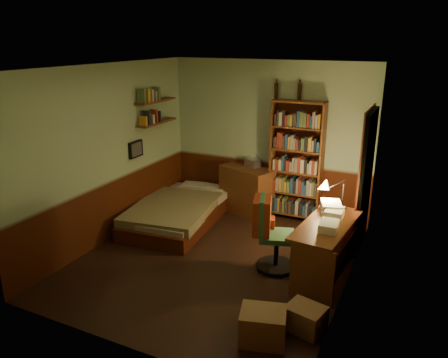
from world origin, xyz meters
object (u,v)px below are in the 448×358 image
at_px(dresser, 247,190).
at_px(mini_stereo, 253,163).
at_px(bookshelf, 296,162).
at_px(desk_lamp, 344,189).
at_px(cardboard_box_b, 305,318).
at_px(bed, 179,204).
at_px(office_chair, 277,237).
at_px(cardboard_box_a, 263,326).
at_px(desk, 325,249).

xyz_separation_m(dresser, mini_stereo, (0.06, 0.12, 0.47)).
distance_m(bookshelf, desk_lamp, 1.40).
bearing_deg(mini_stereo, cardboard_box_b, -35.36).
bearing_deg(bed, desk_lamp, -7.10).
distance_m(desk_lamp, office_chair, 1.12).
bearing_deg(cardboard_box_a, bed, 136.33).
bearing_deg(desk, mini_stereo, 140.81).
bearing_deg(dresser, bookshelf, 25.84).
xyz_separation_m(desk, cardboard_box_a, (-0.25, -1.56, -0.19)).
distance_m(mini_stereo, cardboard_box_a, 3.58).
distance_m(desk, desk_lamp, 0.87).
xyz_separation_m(mini_stereo, bookshelf, (0.78, -0.04, 0.12)).
distance_m(bed, mini_stereo, 1.45).
xyz_separation_m(mini_stereo, desk, (1.67, -1.65, -0.52)).
bearing_deg(desk, dresser, 144.01).
height_order(bed, cardboard_box_b, bed).
distance_m(bed, dresser, 1.21).
xyz_separation_m(dresser, cardboard_box_b, (1.82, -2.72, -0.27)).
distance_m(bed, desk_lamp, 2.72).
distance_m(bookshelf, office_chair, 1.83).
bearing_deg(desk_lamp, mini_stereo, 134.50).
distance_m(bed, cardboard_box_b, 3.25).
distance_m(dresser, office_chair, 1.99).
bearing_deg(mini_stereo, office_chair, -36.18).
bearing_deg(bed, cardboard_box_a, -49.37).
distance_m(mini_stereo, desk, 2.41).
bearing_deg(office_chair, bookshelf, 81.63).
bearing_deg(dresser, desk_lamp, -7.43).
xyz_separation_m(desk_lamp, cardboard_box_b, (0.03, -1.79, -0.86)).
bearing_deg(dresser, desk, -21.36).
bearing_deg(desk_lamp, dresser, 138.36).
height_order(bookshelf, cardboard_box_b, bookshelf).
xyz_separation_m(bed, desk, (2.57, -0.66, 0.05)).
bearing_deg(cardboard_box_a, dresser, 115.64).
height_order(dresser, desk_lamp, desk_lamp).
relative_size(desk, cardboard_box_a, 2.96).
height_order(dresser, bookshelf, bookshelf).
bearing_deg(dresser, cardboard_box_b, -36.21).
height_order(mini_stereo, desk_lamp, desk_lamp).
bearing_deg(bookshelf, office_chair, -80.48).
bearing_deg(bed, office_chair, -27.32).
xyz_separation_m(dresser, bookshelf, (0.83, 0.08, 0.59)).
bearing_deg(cardboard_box_a, cardboard_box_b, 46.61).
bearing_deg(desk, bookshelf, 124.52).
xyz_separation_m(bed, mini_stereo, (0.90, 0.99, 0.57)).
distance_m(mini_stereo, cardboard_box_b, 3.43).
relative_size(bed, cardboard_box_a, 4.66).
bearing_deg(desk_lamp, office_chair, -147.65).
xyz_separation_m(office_chair, cardboard_box_a, (0.36, -1.44, -0.29)).
bearing_deg(cardboard_box_a, office_chair, 104.15).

